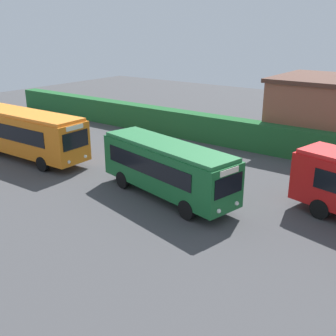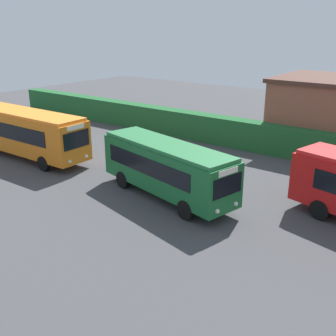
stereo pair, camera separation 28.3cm
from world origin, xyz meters
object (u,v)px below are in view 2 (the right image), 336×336
object	(u,v)px
bus_green	(167,167)
person_left	(178,165)
bus_orange	(26,131)
traffic_cone	(89,127)

from	to	relation	value
bus_green	person_left	xyz separation A→B (m)	(-1.19, 2.65, -0.88)
bus_orange	person_left	bearing A→B (deg)	14.11
bus_orange	traffic_cone	xyz separation A→B (m)	(-2.61, 8.10, -1.61)
person_left	traffic_cone	xyz separation A→B (m)	(-13.58, 5.08, -0.58)
traffic_cone	bus_orange	bearing A→B (deg)	-72.15
person_left	traffic_cone	size ratio (longest dim) A/B	2.82
bus_green	person_left	bearing A→B (deg)	126.38
bus_orange	traffic_cone	world-z (taller)	bus_orange
person_left	bus_orange	bearing A→B (deg)	-135.36
bus_orange	traffic_cone	size ratio (longest dim) A/B	17.66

